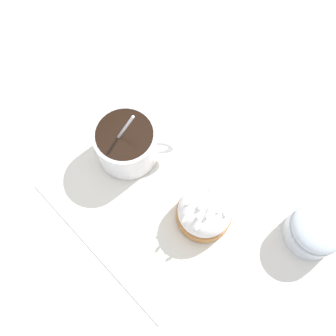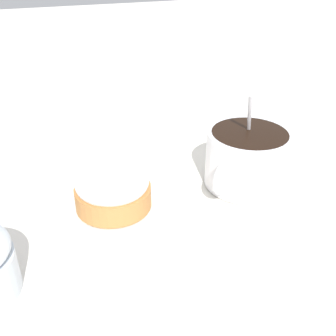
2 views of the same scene
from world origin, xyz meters
name	(u,v)px [view 1 (image 1 of 2)]	position (x,y,z in m)	size (l,w,h in m)	color
ground_plane	(163,186)	(0.00, 0.00, 0.00)	(3.00, 3.00, 0.00)	silver
paper_napkin	(163,186)	(0.00, 0.00, 0.00)	(0.31, 0.31, 0.00)	white
coffee_cup	(127,143)	(-0.08, 0.01, 0.04)	(0.11, 0.09, 0.11)	white
frosted_pastry	(203,213)	(0.08, 0.00, 0.03)	(0.08, 0.08, 0.06)	#B2753D
sugar_bowl	(315,230)	(0.21, 0.07, 0.03)	(0.07, 0.07, 0.06)	silver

